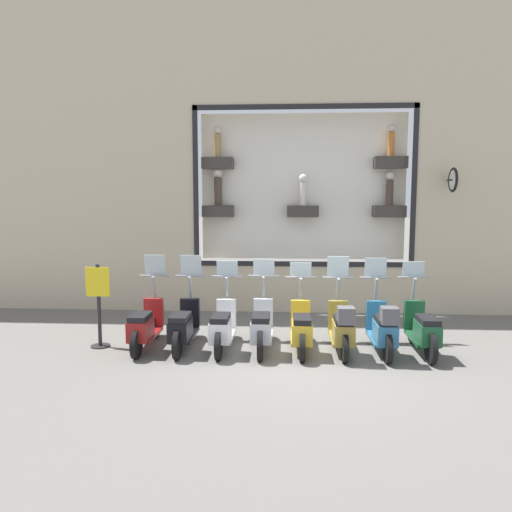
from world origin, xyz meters
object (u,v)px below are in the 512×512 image
object	(u,v)px
scooter_silver_4	(262,327)
shop_sign_post	(99,303)
scooter_yellow_3	(301,329)
scooter_white_5	(222,328)
scooter_black_6	(183,327)
scooter_red_7	(145,326)
scooter_teal_1	(383,328)
scooter_olive_2	(342,328)
scooter_green_0	(423,330)

from	to	relation	value
scooter_silver_4	shop_sign_post	size ratio (longest dim) A/B	1.15
scooter_yellow_3	scooter_white_5	xyz separation A→B (m)	(0.00, 1.45, 0.00)
scooter_black_6	scooter_red_7	bearing A→B (deg)	90.05
scooter_teal_1	scooter_olive_2	size ratio (longest dim) A/B	1.00
scooter_silver_4	scooter_white_5	xyz separation A→B (m)	(-0.00, 0.72, -0.01)
scooter_yellow_3	scooter_white_5	size ratio (longest dim) A/B	1.00
scooter_red_7	scooter_black_6	bearing A→B (deg)	-89.95
scooter_black_6	scooter_red_7	xyz separation A→B (m)	(-0.00, 0.72, -0.00)
scooter_silver_4	scooter_black_6	world-z (taller)	scooter_black_6
scooter_silver_4	scooter_black_6	xyz separation A→B (m)	(-0.00, 1.45, -0.01)
scooter_teal_1	scooter_olive_2	xyz separation A→B (m)	(-0.00, 0.72, -0.00)
scooter_silver_4	scooter_white_5	bearing A→B (deg)	90.32
scooter_olive_2	scooter_silver_4	bearing A→B (deg)	87.53
scooter_olive_2	scooter_red_7	bearing A→B (deg)	89.03
scooter_teal_1	scooter_black_6	size ratio (longest dim) A/B	1.00
scooter_red_7	scooter_yellow_3	bearing A→B (deg)	-90.08
scooter_teal_1	scooter_olive_2	world-z (taller)	scooter_olive_2
scooter_yellow_3	shop_sign_post	xyz separation A→B (m)	(0.09, 3.80, 0.41)
scooter_olive_2	scooter_red_7	distance (m)	3.63
scooter_black_6	scooter_red_7	size ratio (longest dim) A/B	1.00
scooter_yellow_3	scooter_silver_4	size ratio (longest dim) A/B	1.00
scooter_red_7	scooter_teal_1	bearing A→B (deg)	-90.79
scooter_silver_4	scooter_teal_1	bearing A→B (deg)	-91.61
scooter_silver_4	scooter_red_7	size ratio (longest dim) A/B	1.00
scooter_white_5	shop_sign_post	world-z (taller)	shop_sign_post
scooter_olive_2	scooter_silver_4	world-z (taller)	scooter_olive_2
scooter_silver_4	scooter_white_5	size ratio (longest dim) A/B	1.00
scooter_red_7	shop_sign_post	bearing A→B (deg)	84.35
scooter_yellow_3	scooter_teal_1	bearing A→B (deg)	-92.22
scooter_olive_2	scooter_yellow_3	world-z (taller)	scooter_olive_2
scooter_green_0	scooter_white_5	bearing A→B (deg)	90.05
scooter_white_5	scooter_olive_2	bearing A→B (deg)	-91.54
scooter_green_0	scooter_silver_4	xyz separation A→B (m)	(0.00, 2.90, 0.00)
scooter_white_5	shop_sign_post	size ratio (longest dim) A/B	1.14
scooter_teal_1	shop_sign_post	bearing A→B (deg)	88.38
scooter_green_0	scooter_black_6	distance (m)	4.35
scooter_green_0	scooter_olive_2	size ratio (longest dim) A/B	1.00
scooter_black_6	shop_sign_post	xyz separation A→B (m)	(0.09, 1.62, 0.40)
scooter_yellow_3	scooter_olive_2	bearing A→B (deg)	-94.55
scooter_olive_2	scooter_white_5	distance (m)	2.18
scooter_green_0	scooter_white_5	xyz separation A→B (m)	(-0.00, 3.62, -0.01)
scooter_white_5	scooter_red_7	bearing A→B (deg)	89.88
shop_sign_post	scooter_teal_1	bearing A→B (deg)	-91.62
scooter_olive_2	scooter_white_5	size ratio (longest dim) A/B	1.00
scooter_green_0	scooter_red_7	xyz separation A→B (m)	(-0.00, 5.07, -0.01)
scooter_green_0	scooter_olive_2	bearing A→B (deg)	92.45
scooter_white_5	scooter_black_6	size ratio (longest dim) A/B	1.00
scooter_yellow_3	scooter_black_6	bearing A→B (deg)	89.88
scooter_black_6	shop_sign_post	world-z (taller)	scooter_black_6
scooter_yellow_3	scooter_black_6	distance (m)	2.17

